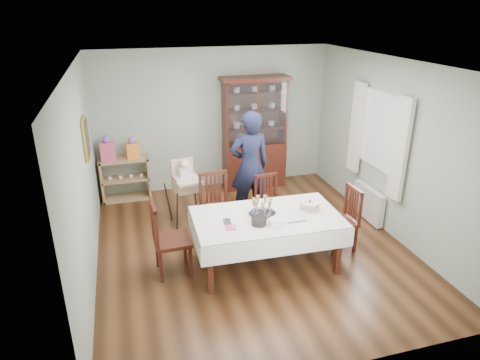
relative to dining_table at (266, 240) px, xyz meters
name	(u,v)px	position (x,y,z in m)	size (l,w,h in m)	color
floor	(251,246)	(-0.05, 0.54, -0.38)	(5.00, 5.00, 0.00)	#593319
room_shell	(242,128)	(-0.05, 1.07, 1.32)	(5.00, 5.00, 5.00)	#9EAA99
dining_table	(266,240)	(0.00, 0.00, 0.00)	(2.03, 1.21, 0.76)	#4A1E12
china_cabinet	(254,132)	(0.70, 2.80, 0.74)	(1.30, 0.48, 2.18)	#4A1E12
sideboard	(126,179)	(-1.80, 2.82, 0.02)	(0.90, 0.38, 0.80)	tan
picture_frame	(86,138)	(-2.27, 1.34, 1.27)	(0.04, 0.48, 0.58)	gold
window	(381,131)	(2.17, 0.84, 1.17)	(0.04, 1.02, 1.22)	white
curtain_left	(400,149)	(2.11, 0.22, 1.07)	(0.07, 0.30, 1.55)	silver
curtain_right	(356,128)	(2.11, 1.46, 1.07)	(0.07, 0.30, 1.55)	silver
radiator	(368,203)	(2.11, 0.84, -0.08)	(0.10, 0.80, 0.55)	white
chair_far_left	(217,220)	(-0.50, 0.90, -0.07)	(0.49, 0.49, 1.05)	#4A1E12
chair_far_right	(269,215)	(0.38, 0.93, -0.11)	(0.45, 0.45, 0.91)	#4A1E12
chair_end_left	(172,252)	(-1.29, 0.17, -0.07)	(0.49, 0.49, 1.06)	#4A1E12
chair_end_right	(340,231)	(1.20, 0.13, -0.10)	(0.46, 0.46, 0.96)	#4A1E12
woman	(250,166)	(0.20, 1.48, 0.54)	(0.68, 0.44, 1.86)	black
high_chair	(186,199)	(-0.87, 1.53, 0.06)	(0.58, 0.58, 1.13)	black
champagne_tray	(262,210)	(-0.05, 0.07, 0.44)	(0.39, 0.39, 0.23)	silver
birthday_cake	(310,206)	(0.64, 0.03, 0.43)	(0.31, 0.31, 0.21)	white
plate_stack_dark	(259,221)	(-0.17, -0.18, 0.42)	(0.20, 0.20, 0.10)	black
plate_stack_white	(276,222)	(0.03, -0.26, 0.42)	(0.19, 0.19, 0.08)	white
napkin_stack	(231,227)	(-0.55, -0.19, 0.38)	(0.13, 0.13, 0.02)	#DC517A
cutlery	(224,222)	(-0.60, -0.02, 0.38)	(0.12, 0.18, 0.01)	silver
cake_knife	(297,222)	(0.32, -0.27, 0.38)	(0.29, 0.03, 0.01)	silver
gift_bag_pink	(108,149)	(-2.05, 2.80, 0.62)	(0.26, 0.17, 0.46)	#DC517A
gift_bag_orange	(132,149)	(-1.62, 2.80, 0.59)	(0.23, 0.18, 0.40)	orange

